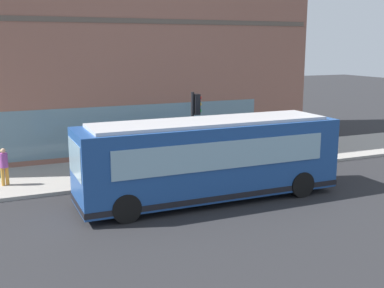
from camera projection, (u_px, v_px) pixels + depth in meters
The scene contains 9 objects.
ground at pixel (172, 203), 17.92m from camera, with size 120.00×120.00×0.00m, color #262628.
sidewalk_curb at pixel (134, 170), 22.37m from camera, with size 4.76×40.00×0.15m, color #9E9991.
building_corner at pixel (97, 36), 27.16m from camera, with size 8.78×22.38×12.64m.
city_bus_nearside at pixel (209, 160), 18.03m from camera, with size 2.63×10.05×3.07m.
traffic_light_near_corner at pixel (195, 117), 20.89m from camera, with size 0.32×0.49×3.66m.
fire_hydrant at pixel (211, 147), 25.16m from camera, with size 0.35×0.35×0.74m.
pedestrian_near_hydrant at pixel (4, 164), 19.45m from camera, with size 0.32×0.32×1.55m.
pedestrian_by_light_pole at pixel (134, 154), 21.19m from camera, with size 0.32×0.32×1.61m.
pedestrian_walking_along_curb at pixel (157, 142), 23.86m from camera, with size 0.32×0.32×1.54m.
Camera 1 is at (-15.97, 6.14, 5.80)m, focal length 44.77 mm.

